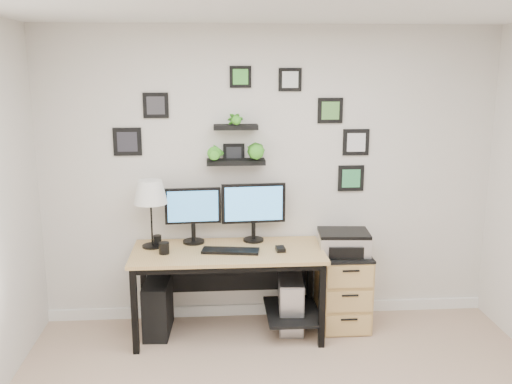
{
  "coord_description": "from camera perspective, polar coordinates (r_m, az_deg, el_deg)",
  "views": [
    {
      "loc": [
        -0.48,
        -2.91,
        2.27
      ],
      "look_at": [
        -0.13,
        1.83,
        1.2
      ],
      "focal_mm": 40.0,
      "sensor_mm": 36.0,
      "label": 1
    }
  ],
  "objects": [
    {
      "name": "room",
      "position": [
        5.4,
        1.32,
        -11.6
      ],
      "size": [
        4.0,
        4.0,
        4.0
      ],
      "color": "tan",
      "rests_on": "ground"
    },
    {
      "name": "desk",
      "position": [
        4.87,
        -2.39,
        -7.07
      ],
      "size": [
        1.6,
        0.7,
        0.75
      ],
      "color": "tan",
      "rests_on": "ground"
    },
    {
      "name": "monitor_left",
      "position": [
        4.92,
        -6.32,
        -1.91
      ],
      "size": [
        0.48,
        0.2,
        0.49
      ],
      "color": "black",
      "rests_on": "desk"
    },
    {
      "name": "monitor_right",
      "position": [
        4.94,
        -0.25,
        -1.54
      ],
      "size": [
        0.56,
        0.19,
        0.52
      ],
      "color": "black",
      "rests_on": "desk"
    },
    {
      "name": "keyboard",
      "position": [
        4.74,
        -2.56,
        -5.89
      ],
      "size": [
        0.49,
        0.22,
        0.02
      ],
      "primitive_type": "cube",
      "rotation": [
        0.0,
        0.0,
        -0.15
      ],
      "color": "black",
      "rests_on": "desk"
    },
    {
      "name": "mouse",
      "position": [
        4.77,
        2.46,
        -5.71
      ],
      "size": [
        0.08,
        0.12,
        0.03
      ],
      "primitive_type": "cube",
      "rotation": [
        0.0,
        0.0,
        0.06
      ],
      "color": "black",
      "rests_on": "desk"
    },
    {
      "name": "table_lamp",
      "position": [
        4.83,
        -10.52,
        -0.17
      ],
      "size": [
        0.28,
        0.28,
        0.58
      ],
      "color": "black",
      "rests_on": "desk"
    },
    {
      "name": "mug",
      "position": [
        4.74,
        -9.18,
        -5.56
      ],
      "size": [
        0.09,
        0.09,
        0.1
      ],
      "primitive_type": "cylinder",
      "color": "black",
      "rests_on": "desk"
    },
    {
      "name": "pen_cup",
      "position": [
        4.97,
        -9.83,
        -4.79
      ],
      "size": [
        0.07,
        0.07,
        0.09
      ],
      "primitive_type": "cylinder",
      "color": "black",
      "rests_on": "desk"
    },
    {
      "name": "pc_tower_black",
      "position": [
        5.07,
        -9.78,
        -11.23
      ],
      "size": [
        0.23,
        0.48,
        0.47
      ],
      "primitive_type": "cube",
      "rotation": [
        0.0,
        0.0,
        -0.05
      ],
      "color": "black",
      "rests_on": "ground"
    },
    {
      "name": "pc_tower_grey",
      "position": [
        5.09,
        3.48,
        -10.97
      ],
      "size": [
        0.24,
        0.48,
        0.46
      ],
      "color": "gray",
      "rests_on": "ground"
    },
    {
      "name": "file_cabinet",
      "position": [
        5.15,
        8.68,
        -9.56
      ],
      "size": [
        0.43,
        0.53,
        0.67
      ],
      "color": "tan",
      "rests_on": "ground"
    },
    {
      "name": "printer",
      "position": [
        4.98,
        8.75,
        -5.0
      ],
      "size": [
        0.45,
        0.38,
        0.19
      ],
      "color": "silver",
      "rests_on": "file_cabinet"
    },
    {
      "name": "wall_decor",
      "position": [
        4.88,
        -1.2,
        5.56
      ],
      "size": [
        2.22,
        0.18,
        1.1
      ],
      "color": "black",
      "rests_on": "ground"
    }
  ]
}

